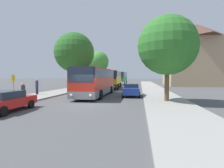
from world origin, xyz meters
name	(u,v)px	position (x,y,z in m)	size (l,w,h in m)	color
ground_plane	(85,104)	(0.00, 0.00, 0.00)	(300.00, 300.00, 0.00)	#4C4C4F
sidewalk_left	(12,101)	(-7.00, 0.00, 0.07)	(4.00, 120.00, 0.15)	gray
sidewalk_right	(170,105)	(7.00, 0.00, 0.07)	(4.00, 120.00, 0.15)	gray
building_right_background	(196,55)	(18.73, 33.19, 7.75)	(14.59, 14.60, 15.50)	tan
bus_front	(96,81)	(-0.61, 6.19, 1.76)	(2.93, 11.34, 3.28)	gray
bus_middle	(113,79)	(-0.63, 19.75, 1.80)	(3.12, 11.25, 3.36)	#2D2D2D
bus_rear	(121,78)	(-0.69, 35.17, 1.86)	(2.87, 11.88, 3.49)	silver
parked_car_left_curb	(6,101)	(-4.20, -4.00, 0.74)	(2.04, 4.43, 1.40)	red
parked_car_right_near	(131,90)	(3.64, 6.27, 0.79)	(2.09, 4.21, 1.49)	#233D9E
bus_stop_sign	(13,84)	(-7.55, 0.93, 1.63)	(0.08, 0.45, 2.38)	gray
pedestrian_waiting_far	(23,92)	(-6.01, 0.23, 0.95)	(0.36, 0.36, 1.60)	#23232D
pedestrian_walking_back	(37,86)	(-7.94, 5.46, 1.11)	(0.36, 0.36, 1.89)	#23232D
tree_left_near	(74,53)	(-6.31, 13.88, 6.34)	(6.67, 6.67, 9.54)	#47331E
tree_left_far	(98,62)	(-6.96, 33.78, 6.41)	(5.85, 5.85, 9.20)	#47331E
tree_right_near	(167,46)	(7.01, 1.95, 5.10)	(5.27, 5.27, 7.60)	brown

